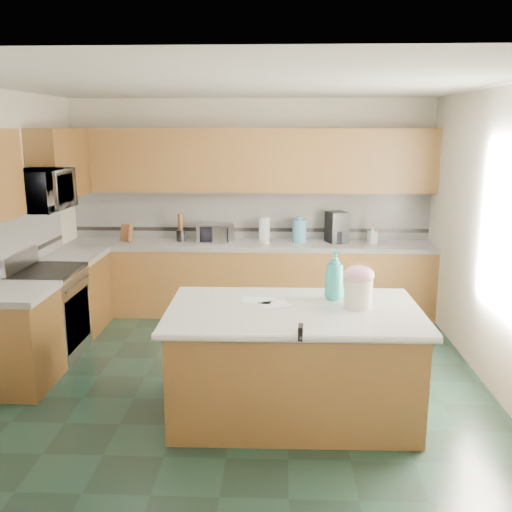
{
  "coord_description": "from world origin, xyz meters",
  "views": [
    {
      "loc": [
        0.37,
        -5.03,
        2.33
      ],
      "look_at": [
        0.15,
        0.35,
        1.12
      ],
      "focal_mm": 40.0,
      "sensor_mm": 36.0,
      "label": 1
    }
  ],
  "objects_px": {
    "coffee_maker": "(337,227)",
    "soap_bottle_island": "(335,275)",
    "island_base": "(293,365)",
    "island_top": "(294,312)",
    "knife_block": "(127,233)",
    "toaster_oven": "(215,233)",
    "treat_jar": "(358,293)"
  },
  "relations": [
    {
      "from": "coffee_maker",
      "to": "soap_bottle_island",
      "type": "bearing_deg",
      "value": -115.53
    },
    {
      "from": "soap_bottle_island",
      "to": "island_base",
      "type": "bearing_deg",
      "value": -161.91
    },
    {
      "from": "island_top",
      "to": "soap_bottle_island",
      "type": "bearing_deg",
      "value": 36.3
    },
    {
      "from": "knife_block",
      "to": "soap_bottle_island",
      "type": "bearing_deg",
      "value": -28.28
    },
    {
      "from": "knife_block",
      "to": "toaster_oven",
      "type": "bearing_deg",
      "value": 17.16
    },
    {
      "from": "toaster_oven",
      "to": "island_base",
      "type": "bearing_deg",
      "value": -51.74
    },
    {
      "from": "soap_bottle_island",
      "to": "knife_block",
      "type": "xyz_separation_m",
      "value": [
        -2.41,
        2.45,
        -0.1
      ]
    },
    {
      "from": "island_base",
      "to": "island_top",
      "type": "height_order",
      "value": "island_top"
    },
    {
      "from": "island_base",
      "to": "soap_bottle_island",
      "type": "distance_m",
      "value": 0.82
    },
    {
      "from": "island_base",
      "to": "coffee_maker",
      "type": "bearing_deg",
      "value": 76.94
    },
    {
      "from": "treat_jar",
      "to": "toaster_oven",
      "type": "bearing_deg",
      "value": 126.04
    },
    {
      "from": "island_base",
      "to": "treat_jar",
      "type": "relative_size",
      "value": 8.21
    },
    {
      "from": "island_base",
      "to": "coffee_maker",
      "type": "distance_m",
      "value": 2.89
    },
    {
      "from": "treat_jar",
      "to": "island_top",
      "type": "bearing_deg",
      "value": -168.35
    },
    {
      "from": "island_top",
      "to": "knife_block",
      "type": "height_order",
      "value": "knife_block"
    },
    {
      "from": "island_base",
      "to": "treat_jar",
      "type": "height_order",
      "value": "treat_jar"
    },
    {
      "from": "island_top",
      "to": "treat_jar",
      "type": "distance_m",
      "value": 0.54
    },
    {
      "from": "knife_block",
      "to": "coffee_maker",
      "type": "relative_size",
      "value": 0.56
    },
    {
      "from": "soap_bottle_island",
      "to": "toaster_oven",
      "type": "relative_size",
      "value": 1.06
    },
    {
      "from": "coffee_maker",
      "to": "island_base",
      "type": "bearing_deg",
      "value": -121.96
    },
    {
      "from": "island_base",
      "to": "coffee_maker",
      "type": "xyz_separation_m",
      "value": [
        0.6,
        2.74,
        0.68
      ]
    },
    {
      "from": "island_base",
      "to": "soap_bottle_island",
      "type": "bearing_deg",
      "value": 36.3
    },
    {
      "from": "knife_block",
      "to": "coffee_maker",
      "type": "xyz_separation_m",
      "value": [
        2.67,
        0.03,
        0.09
      ]
    },
    {
      "from": "knife_block",
      "to": "island_base",
      "type": "bearing_deg",
      "value": -35.44
    },
    {
      "from": "treat_jar",
      "to": "knife_block",
      "type": "relative_size",
      "value": 1.09
    },
    {
      "from": "island_base",
      "to": "island_top",
      "type": "xyz_separation_m",
      "value": [
        0.0,
        0.0,
        0.46
      ]
    },
    {
      "from": "island_top",
      "to": "knife_block",
      "type": "xyz_separation_m",
      "value": [
        -2.07,
        2.71,
        0.14
      ]
    },
    {
      "from": "toaster_oven",
      "to": "treat_jar",
      "type": "bearing_deg",
      "value": -42.32
    },
    {
      "from": "soap_bottle_island",
      "to": "knife_block",
      "type": "height_order",
      "value": "soap_bottle_island"
    },
    {
      "from": "treat_jar",
      "to": "island_base",
      "type": "bearing_deg",
      "value": -168.35
    },
    {
      "from": "island_top",
      "to": "coffee_maker",
      "type": "xyz_separation_m",
      "value": [
        0.6,
        2.74,
        0.22
      ]
    },
    {
      "from": "island_base",
      "to": "knife_block",
      "type": "relative_size",
      "value": 8.94
    }
  ]
}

